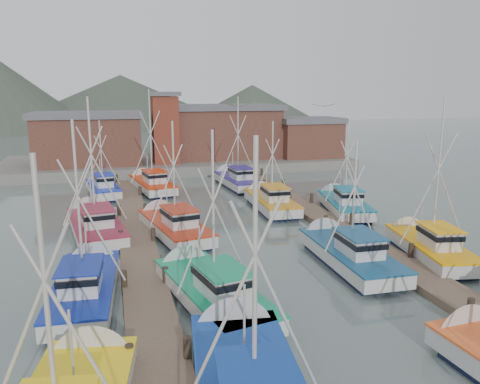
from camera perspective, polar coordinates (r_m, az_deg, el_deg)
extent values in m
plane|color=#50615F|center=(27.15, 3.34, -8.81)|extent=(260.00, 260.00, 0.00)
cube|color=brown|center=(29.60, -12.26, -6.87)|extent=(2.20, 46.00, 0.40)
cylinder|color=black|center=(17.63, -13.25, -19.80)|extent=(0.30, 0.30, 1.50)
cylinder|color=black|center=(23.88, -13.91, -11.01)|extent=(0.30, 0.30, 1.50)
cylinder|color=black|center=(30.46, -14.28, -5.94)|extent=(0.30, 0.30, 1.50)
cylinder|color=black|center=(37.19, -14.51, -2.68)|extent=(0.30, 0.30, 1.50)
cylinder|color=black|center=(44.00, -14.66, -0.43)|extent=(0.30, 0.30, 1.50)
cylinder|color=black|center=(50.87, -14.78, 1.22)|extent=(0.30, 0.30, 1.50)
cylinder|color=black|center=(17.76, -6.41, -19.27)|extent=(0.30, 0.30, 1.50)
cylinder|color=black|center=(23.97, -9.05, -10.70)|extent=(0.30, 0.30, 1.50)
cylinder|color=black|center=(30.53, -10.51, -5.72)|extent=(0.30, 0.30, 1.50)
cylinder|color=black|center=(37.25, -11.43, -2.51)|extent=(0.30, 0.30, 1.50)
cylinder|color=black|center=(44.06, -12.07, -0.29)|extent=(0.30, 0.30, 1.50)
cylinder|color=black|center=(50.91, -12.53, 1.34)|extent=(0.30, 0.30, 1.50)
cube|color=brown|center=(33.23, 12.68, -4.79)|extent=(2.20, 46.00, 0.40)
cylinder|color=black|center=(22.60, 26.20, -13.31)|extent=(0.30, 0.30, 1.50)
cylinder|color=black|center=(27.75, 16.65, -7.86)|extent=(0.30, 0.30, 1.50)
cylinder|color=black|center=(33.58, 10.39, -4.07)|extent=(0.30, 0.30, 1.50)
cylinder|color=black|center=(39.79, 6.07, -1.40)|extent=(0.30, 0.30, 1.50)
cylinder|color=black|center=(46.22, 2.94, 0.54)|extent=(0.30, 0.30, 1.50)
cylinder|color=black|center=(52.80, 0.58, 2.00)|extent=(0.30, 0.30, 1.50)
cylinder|color=black|center=(28.82, 20.06, -7.35)|extent=(0.30, 0.30, 1.50)
cylinder|color=black|center=(34.47, 13.40, -3.78)|extent=(0.30, 0.30, 1.50)
cylinder|color=black|center=(40.54, 8.71, -1.22)|extent=(0.30, 0.30, 1.50)
cylinder|color=black|center=(46.87, 5.27, 0.67)|extent=(0.30, 0.30, 1.50)
cylinder|color=black|center=(53.37, 2.65, 2.10)|extent=(0.30, 0.30, 1.50)
cube|color=slate|center=(62.23, -7.53, 3.57)|extent=(44.00, 16.00, 1.20)
cube|color=brown|center=(59.37, -17.98, 5.95)|extent=(12.00, 8.00, 5.50)
cube|color=slate|center=(59.16, -18.17, 8.93)|extent=(12.72, 8.48, 0.70)
cube|color=brown|center=(62.88, -2.16, 7.15)|extent=(14.00, 9.00, 6.20)
cube|color=slate|center=(62.68, -2.18, 10.29)|extent=(14.84, 9.54, 0.70)
cube|color=brown|center=(63.55, 8.24, 6.32)|extent=(8.00, 6.00, 4.50)
cube|color=slate|center=(63.35, 8.31, 8.66)|extent=(8.48, 6.36, 0.70)
cube|color=maroon|center=(57.53, -9.10, 7.45)|extent=(3.00, 3.00, 8.00)
cube|color=slate|center=(57.36, -9.24, 11.69)|extent=(3.60, 3.60, 0.50)
cone|color=#454F41|center=(154.36, -14.14, 8.10)|extent=(140.00, 140.00, 30.00)
cone|color=#454F41|center=(150.66, 1.49, 8.37)|extent=(90.00, 90.00, 24.00)
cone|color=silver|center=(19.31, -0.89, -16.09)|extent=(3.16, 1.48, 3.05)
cube|color=#103A9C|center=(13.31, 2.52, -21.83)|extent=(2.64, 3.67, 0.07)
cylinder|color=beige|center=(12.94, 1.84, -9.81)|extent=(0.15, 0.15, 7.48)
cylinder|color=beige|center=(13.21, -0.93, -13.50)|extent=(2.67, 0.44, 5.85)
cylinder|color=beige|center=(13.41, 4.51, -13.14)|extent=(2.67, 0.44, 5.85)
cylinder|color=beige|center=(15.76, 0.53, -15.78)|extent=(0.09, 0.09, 2.72)
cone|color=silver|center=(20.80, 24.65, -15.10)|extent=(2.76, 1.28, 2.69)
cone|color=silver|center=(18.33, -17.21, -18.33)|extent=(2.90, 1.53, 2.76)
cylinder|color=beige|center=(12.49, -22.54, -12.26)|extent=(0.15, 0.15, 7.22)
cylinder|color=beige|center=(13.04, -24.89, -15.55)|extent=(2.57, 0.52, 5.65)
cylinder|color=beige|center=(12.70, -19.48, -15.86)|extent=(2.57, 0.52, 5.65)
cylinder|color=beige|center=(15.08, -19.80, -17.93)|extent=(0.09, 0.09, 2.66)
cube|color=#101938|center=(22.13, -3.31, -13.71)|extent=(3.90, 7.79, 0.70)
cube|color=silver|center=(21.85, -3.33, -12.17)|extent=(4.43, 8.85, 0.80)
cube|color=#10915E|center=(21.70, -3.34, -11.26)|extent=(4.53, 8.95, 0.10)
cone|color=silver|center=(25.56, -7.20, -8.93)|extent=(2.82, 1.62, 2.65)
cube|color=silver|center=(20.62, -2.21, -10.81)|extent=(2.19, 2.84, 1.10)
cube|color=black|center=(20.54, -2.21, -10.22)|extent=(2.35, 3.11, 0.28)
cube|color=#10915E|center=(20.40, -2.22, -9.28)|extent=(2.50, 3.30, 0.07)
cylinder|color=beige|center=(20.41, -3.27, -2.28)|extent=(0.14, 0.14, 7.03)
cylinder|color=beige|center=(20.43, -4.64, -4.69)|extent=(2.48, 0.60, 5.49)
cylinder|color=beige|center=(20.85, -1.88, -4.31)|extent=(2.48, 0.60, 5.49)
cylinder|color=beige|center=(22.57, -4.95, -7.02)|extent=(0.08, 0.08, 2.36)
cube|color=#101938|center=(27.50, 13.17, -8.74)|extent=(2.64, 7.58, 0.70)
cube|color=silver|center=(27.27, 13.23, -7.46)|extent=(2.99, 8.61, 0.80)
cube|color=navy|center=(27.15, 13.27, -6.70)|extent=(3.08, 8.70, 0.10)
cone|color=silver|center=(30.98, 9.66, -5.23)|extent=(2.70, 1.17, 2.67)
cube|color=silver|center=(26.12, 14.35, -6.20)|extent=(1.79, 2.61, 1.10)
cube|color=black|center=(26.05, 14.38, -5.72)|extent=(1.91, 2.86, 0.28)
cube|color=navy|center=(25.94, 14.42, -4.96)|extent=(2.02, 3.04, 0.07)
cylinder|color=beige|center=(26.20, 13.76, -0.47)|extent=(0.12, 0.12, 6.07)
cylinder|color=beige|center=(26.12, 12.62, -2.06)|extent=(2.18, 0.14, 4.75)
cylinder|color=beige|center=(26.61, 14.73, -1.91)|extent=(2.18, 0.14, 4.75)
cylinder|color=beige|center=(28.11, 11.98, -3.39)|extent=(0.07, 0.07, 2.38)
cube|color=#101938|center=(23.61, -18.26, -12.62)|extent=(2.78, 7.24, 0.70)
cube|color=silver|center=(23.35, -18.37, -11.16)|extent=(3.16, 8.23, 0.80)
cube|color=#112798|center=(23.21, -18.43, -10.30)|extent=(3.24, 8.31, 0.10)
cone|color=silver|center=(27.14, -17.35, -8.14)|extent=(2.59, 1.27, 2.52)
cube|color=silver|center=(22.11, -18.83, -9.87)|extent=(1.79, 2.52, 1.10)
cube|color=black|center=(22.02, -18.87, -9.31)|extent=(1.91, 2.77, 0.28)
cube|color=#112798|center=(21.90, -18.93, -8.43)|extent=(2.02, 2.94, 0.07)
cylinder|color=beige|center=(21.94, -19.12, -1.38)|extent=(0.13, 0.13, 7.43)
cylinder|color=beige|center=(22.24, -20.38, -3.62)|extent=(2.65, 0.27, 5.80)
cylinder|color=beige|center=(22.08, -17.54, -3.53)|extent=(2.65, 0.27, 5.80)
cylinder|color=beige|center=(24.15, -18.22, -6.32)|extent=(0.08, 0.08, 2.42)
cube|color=#101938|center=(30.07, 22.08, -7.51)|extent=(3.37, 6.93, 0.70)
cube|color=silver|center=(29.87, 22.18, -6.33)|extent=(3.83, 7.88, 0.80)
cube|color=#FFA906|center=(29.75, 22.24, -5.63)|extent=(3.91, 7.96, 0.10)
cone|color=silver|center=(33.15, 19.26, -4.59)|extent=(2.55, 1.52, 2.39)
cube|color=silver|center=(28.83, 23.13, -5.08)|extent=(1.93, 2.51, 1.10)
cube|color=black|center=(28.76, 23.17, -4.64)|extent=(2.07, 2.75, 0.28)
cube|color=#FFA906|center=(28.67, 23.23, -3.95)|extent=(2.19, 2.92, 0.07)
cylinder|color=beige|center=(28.70, 23.03, 2.22)|extent=(0.13, 0.13, 8.27)
cylinder|color=beige|center=(28.64, 21.97, 0.30)|extent=(2.90, 0.62, 6.45)
cylinder|color=beige|center=(29.10, 23.75, 0.33)|extent=(2.90, 0.62, 6.45)
cylinder|color=beige|center=(30.60, 21.29, -2.71)|extent=(0.08, 0.08, 2.21)
cube|color=#101938|center=(32.34, -7.94, -5.36)|extent=(3.85, 7.76, 0.70)
cube|color=silver|center=(32.15, -7.98, -4.25)|extent=(4.37, 8.82, 0.80)
cube|color=#B82E14|center=(32.05, -8.00, -3.60)|extent=(4.47, 8.92, 0.10)
cone|color=silver|center=(36.08, -10.14, -2.77)|extent=(2.80, 1.60, 2.64)
cube|color=silver|center=(30.97, -7.42, -3.04)|extent=(2.17, 2.82, 1.10)
cube|color=black|center=(30.91, -7.43, -2.63)|extent=(2.33, 3.09, 0.28)
cube|color=#B82E14|center=(30.82, -7.45, -1.98)|extent=(2.47, 3.28, 0.07)
cylinder|color=beige|center=(31.15, -8.08, 2.36)|extent=(0.14, 0.14, 6.76)
cylinder|color=beige|center=(31.13, -8.97, 0.84)|extent=(2.39, 0.57, 5.28)
cylinder|color=beige|center=(31.46, -7.10, 1.01)|extent=(2.39, 0.57, 5.28)
cylinder|color=beige|center=(33.15, -8.90, -0.92)|extent=(0.08, 0.08, 2.36)
cube|color=#101938|center=(39.24, 3.81, -2.15)|extent=(2.63, 7.29, 0.70)
cube|color=silver|center=(39.08, 3.82, -1.23)|extent=(2.99, 8.28, 0.80)
cube|color=orange|center=(39.00, 3.83, -0.69)|extent=(3.07, 8.37, 0.10)
cone|color=silver|center=(42.95, 2.26, -0.20)|extent=(2.60, 1.20, 2.56)
cube|color=silver|center=(37.96, 4.27, -0.17)|extent=(1.75, 2.52, 1.10)
cube|color=black|center=(37.91, 4.28, 0.17)|extent=(1.86, 2.77, 0.28)
cube|color=orange|center=(37.84, 4.28, 0.71)|extent=(1.98, 2.94, 0.07)
cylinder|color=beige|center=(38.27, 3.97, 3.90)|extent=(0.12, 0.12, 6.31)
cylinder|color=beige|center=(38.23, 3.20, 2.78)|extent=(2.26, 0.17, 4.94)
cylinder|color=beige|center=(38.54, 4.70, 2.83)|extent=(2.26, 0.17, 4.94)
cylinder|color=beige|center=(40.14, 3.25, 1.46)|extent=(0.07, 0.07, 2.28)
cube|color=#101938|center=(33.71, -17.13, -5.06)|extent=(3.78, 8.25, 0.70)
cube|color=silver|center=(33.53, -17.20, -4.00)|extent=(4.29, 9.38, 0.80)
cube|color=maroon|center=(33.43, -17.24, -3.38)|extent=(4.40, 9.48, 0.10)
cone|color=silver|center=(37.92, -18.04, -2.46)|extent=(2.95, 1.52, 2.82)
cube|color=silver|center=(32.25, -17.06, -2.87)|extent=(2.22, 2.96, 1.10)
cube|color=black|center=(32.19, -17.08, -2.48)|extent=(2.37, 3.24, 0.28)
cube|color=maroon|center=(32.10, -17.12, -1.86)|extent=(2.52, 3.44, 0.07)
cylinder|color=beige|center=(32.43, -17.65, 3.67)|extent=(0.15, 0.15, 8.30)
cylinder|color=beige|center=(32.52, -18.63, 1.88)|extent=(2.94, 0.56, 6.49)
cylinder|color=beige|center=(32.65, -16.46, 2.06)|extent=(2.94, 0.56, 6.49)
cylinder|color=beige|center=(34.72, -17.70, -0.77)|extent=(0.09, 0.09, 2.71)
cube|color=#101938|center=(39.20, 12.55, -2.44)|extent=(3.75, 7.41, 0.70)
cube|color=silver|center=(39.04, 12.59, -1.51)|extent=(4.27, 8.43, 0.80)
cube|color=#106D86|center=(38.96, 12.62, -0.97)|extent=(4.36, 8.52, 0.10)
cone|color=silver|center=(42.86, 11.14, -0.45)|extent=(2.72, 1.60, 2.54)
cube|color=silver|center=(37.93, 13.05, -0.46)|extent=(2.11, 2.70, 1.10)
cube|color=black|center=(37.88, 13.06, -0.12)|extent=(2.26, 2.96, 0.28)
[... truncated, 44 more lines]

